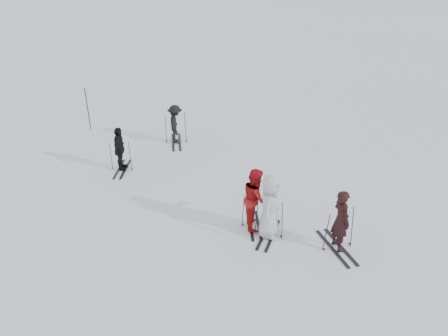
% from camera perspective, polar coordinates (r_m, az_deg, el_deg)
% --- Properties ---
extents(ground, '(120.00, 120.00, 0.00)m').
position_cam_1_polar(ground, '(13.68, 1.38, -5.57)').
color(ground, silver).
rests_on(ground, ground).
extents(skier_near_dark, '(0.44, 0.66, 1.79)m').
position_cam_1_polar(skier_near_dark, '(12.05, 14.99, -6.72)').
color(skier_near_dark, black).
rests_on(skier_near_dark, ground).
extents(skier_red, '(0.93, 1.07, 1.86)m').
position_cam_1_polar(skier_red, '(12.52, 4.14, -4.07)').
color(skier_red, '#A11213').
rests_on(skier_red, ground).
extents(skier_grey, '(1.05, 1.09, 1.89)m').
position_cam_1_polar(skier_grey, '(12.17, 6.02, -5.12)').
color(skier_grey, '#B5BCBF').
rests_on(skier_grey, ground).
extents(skier_uphill_left, '(0.72, 1.03, 1.62)m').
position_cam_1_polar(skier_uphill_left, '(16.07, -13.46, 2.35)').
color(skier_uphill_left, black).
rests_on(skier_uphill_left, ground).
extents(skier_uphill_far, '(0.79, 1.13, 1.59)m').
position_cam_1_polar(skier_uphill_far, '(17.93, -6.36, 5.66)').
color(skier_uphill_far, black).
rests_on(skier_uphill_far, ground).
extents(skis_near_dark, '(1.78, 0.97, 1.28)m').
position_cam_1_polar(skis_near_dark, '(12.19, 14.84, -7.69)').
color(skis_near_dark, black).
rests_on(skis_near_dark, ground).
extents(skis_red, '(1.73, 1.24, 1.14)m').
position_cam_1_polar(skis_red, '(12.72, 4.08, -5.44)').
color(skis_red, black).
rests_on(skis_red, ground).
extents(skis_grey, '(1.82, 1.71, 1.20)m').
position_cam_1_polar(skis_grey, '(12.36, 5.94, -6.46)').
color(skis_grey, black).
rests_on(skis_grey, ground).
extents(skis_uphill_left, '(1.76, 1.35, 1.14)m').
position_cam_1_polar(skis_uphill_left, '(16.18, -13.37, 1.59)').
color(skis_uphill_left, black).
rests_on(skis_uphill_left, ground).
extents(skis_uphill_far, '(1.95, 1.30, 1.31)m').
position_cam_1_polar(skis_uphill_far, '(17.98, -6.34, 5.24)').
color(skis_uphill_far, black).
rests_on(skis_uphill_far, ground).
extents(piste_marker, '(0.05, 0.05, 1.89)m').
position_cam_1_polar(piste_marker, '(19.98, -17.37, 7.38)').
color(piste_marker, black).
rests_on(piste_marker, ground).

